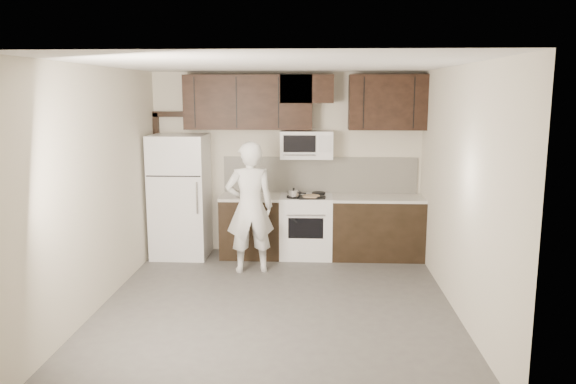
# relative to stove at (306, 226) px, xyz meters

# --- Properties ---
(floor) EXTENTS (4.50, 4.50, 0.00)m
(floor) POSITION_rel_stove_xyz_m (-0.30, -1.94, -0.46)
(floor) COLOR #4D4A48
(floor) RESTS_ON ground
(back_wall) EXTENTS (4.00, 0.00, 4.00)m
(back_wall) POSITION_rel_stove_xyz_m (-0.30, 0.31, 0.89)
(back_wall) COLOR beige
(back_wall) RESTS_ON ground
(ceiling) EXTENTS (4.50, 4.50, 0.00)m
(ceiling) POSITION_rel_stove_xyz_m (-0.30, -1.94, 2.24)
(ceiling) COLOR white
(ceiling) RESTS_ON back_wall
(counter_run) EXTENTS (2.95, 0.64, 0.91)m
(counter_run) POSITION_rel_stove_xyz_m (0.30, 0.00, -0.00)
(counter_run) COLOR black
(counter_run) RESTS_ON floor
(stove) EXTENTS (0.76, 0.66, 0.94)m
(stove) POSITION_rel_stove_xyz_m (0.00, 0.00, 0.00)
(stove) COLOR white
(stove) RESTS_ON floor
(backsplash) EXTENTS (2.90, 0.02, 0.54)m
(backsplash) POSITION_rel_stove_xyz_m (0.20, 0.30, 0.72)
(backsplash) COLOR silver
(backsplash) RESTS_ON counter_run
(upper_cabinets) EXTENTS (3.48, 0.35, 0.78)m
(upper_cabinets) POSITION_rel_stove_xyz_m (-0.09, 0.14, 1.82)
(upper_cabinets) COLOR black
(upper_cabinets) RESTS_ON back_wall
(microwave) EXTENTS (0.76, 0.42, 0.40)m
(microwave) POSITION_rel_stove_xyz_m (-0.00, 0.12, 1.19)
(microwave) COLOR white
(microwave) RESTS_ON upper_cabinets
(refrigerator) EXTENTS (0.80, 0.76, 1.80)m
(refrigerator) POSITION_rel_stove_xyz_m (-1.85, -0.05, 0.44)
(refrigerator) COLOR white
(refrigerator) RESTS_ON floor
(door_trim) EXTENTS (0.50, 0.08, 2.12)m
(door_trim) POSITION_rel_stove_xyz_m (-2.22, 0.27, 0.79)
(door_trim) COLOR black
(door_trim) RESTS_ON floor
(saucepan) EXTENTS (0.26, 0.15, 0.15)m
(saucepan) POSITION_rel_stove_xyz_m (-0.18, -0.15, 0.51)
(saucepan) COLOR silver
(saucepan) RESTS_ON stove
(baking_tray) EXTENTS (0.40, 0.32, 0.02)m
(baking_tray) POSITION_rel_stove_xyz_m (0.07, -0.15, 0.46)
(baking_tray) COLOR black
(baking_tray) RESTS_ON counter_run
(pizza) EXTENTS (0.28, 0.28, 0.02)m
(pizza) POSITION_rel_stove_xyz_m (0.07, -0.15, 0.48)
(pizza) COLOR tan
(pizza) RESTS_ON baking_tray
(person) EXTENTS (0.73, 0.56, 1.77)m
(person) POSITION_rel_stove_xyz_m (-0.74, -0.74, 0.43)
(person) COLOR silver
(person) RESTS_ON floor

